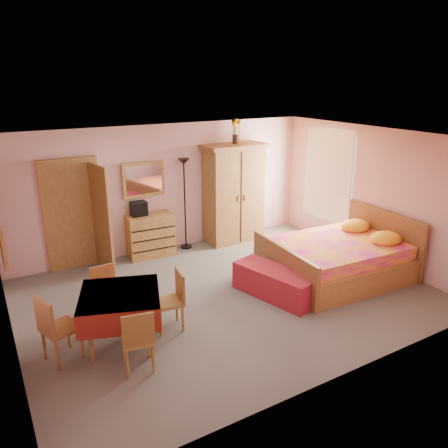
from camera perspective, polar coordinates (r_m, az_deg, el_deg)
floor at (r=7.43m, az=0.50°, el=-9.20°), size 6.50×6.50×0.00m
ceiling at (r=6.63m, az=0.57°, el=11.09°), size 6.50×6.50×0.00m
wall_back at (r=9.08m, az=-7.57°, el=4.65°), size 6.50×0.10×2.60m
wall_front at (r=5.09m, az=15.16°, el=-7.35°), size 6.50×0.10×2.60m
wall_left at (r=6.05m, az=-27.07°, el=-4.56°), size 0.10×5.00×2.60m
wall_right at (r=8.96m, az=18.75°, el=3.63°), size 0.10×5.00×2.60m
doorway at (r=8.60m, az=-19.13°, el=1.07°), size 1.06×0.12×2.15m
window at (r=9.70m, az=13.41°, el=6.13°), size 0.08×1.40×1.95m
picture_left at (r=5.35m, az=-26.90°, el=-2.82°), size 0.04×0.32×0.42m
picture_back at (r=10.11m, az=4.90°, el=7.64°), size 0.30×0.04×0.40m
chest_of_drawers at (r=8.93m, az=-9.56°, el=-1.48°), size 0.95×0.51×0.87m
wall_mirror at (r=8.81m, az=-10.44°, el=5.75°), size 0.88×0.12×0.70m
stereo at (r=8.75m, az=-11.08°, el=1.98°), size 0.31×0.23×0.29m
floor_lamp at (r=9.11m, az=-5.13°, el=2.58°), size 0.31×0.31×1.92m
wardrobe at (r=9.50m, az=1.25°, el=4.01°), size 1.38×0.74×2.14m
sunflower_vase at (r=9.30m, az=1.55°, el=12.04°), size 0.22×0.22×0.52m
bed at (r=8.10m, az=14.48°, el=-3.10°), size 2.49×2.02×1.10m
bench at (r=7.33m, az=6.62°, el=-7.66°), size 0.88×1.52×0.48m
dining_table at (r=6.19m, az=-13.24°, el=-11.90°), size 1.32×1.32×0.76m
chair_south at (r=5.65m, az=-11.25°, el=-14.40°), size 0.46×0.46×0.85m
chair_north at (r=6.78m, az=-14.99°, el=-8.91°), size 0.39×0.39×0.82m
chair_west at (r=6.05m, az=-20.52°, el=-12.52°), size 0.53×0.53×0.92m
chair_east at (r=6.37m, az=-7.27°, el=-9.96°), size 0.45×0.45×0.87m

